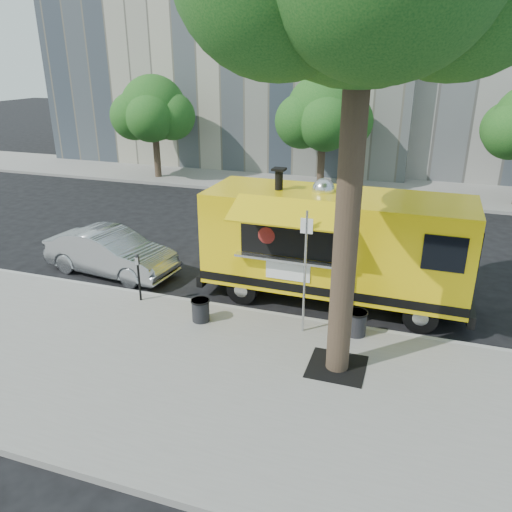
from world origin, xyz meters
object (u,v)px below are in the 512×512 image
at_px(parking_meter, 138,272).
at_px(trash_bin_right, 357,322).
at_px(sign_post, 305,266).
at_px(sedan, 111,252).
at_px(far_tree_a, 154,109).
at_px(far_tree_b, 323,112).
at_px(food_truck, 333,244).
at_px(trash_bin_left, 201,309).

distance_m(parking_meter, trash_bin_right, 5.81).
xyz_separation_m(sign_post, sedan, (-6.52, 1.82, -1.15)).
bearing_deg(far_tree_a, far_tree_b, 2.54).
relative_size(parking_meter, trash_bin_right, 2.23).
xyz_separation_m(parking_meter, trash_bin_right, (5.78, 0.04, -0.51)).
xyz_separation_m(far_tree_b, parking_meter, (-2.00, -14.05, -2.85)).
relative_size(parking_meter, food_truck, 0.18).
xyz_separation_m(far_tree_b, trash_bin_right, (3.78, -14.01, -3.36)).
bearing_deg(trash_bin_left, sedan, 151.86).
bearing_deg(trash_bin_right, parking_meter, -179.59).
distance_m(sedan, trash_bin_left, 4.53).
height_order(sign_post, trash_bin_right, sign_post).
bearing_deg(sedan, sign_post, -98.78).
bearing_deg(far_tree_a, sedan, -67.30).
height_order(far_tree_b, sign_post, far_tree_b).
height_order(trash_bin_left, trash_bin_right, trash_bin_right).
distance_m(sedan, trash_bin_right, 7.91).
relative_size(far_tree_b, food_truck, 0.76).
distance_m(parking_meter, food_truck, 5.23).
bearing_deg(far_tree_b, parking_meter, -98.10).
distance_m(parking_meter, trash_bin_left, 2.15).
bearing_deg(trash_bin_left, trash_bin_right, 8.41).
height_order(far_tree_b, trash_bin_right, far_tree_b).
height_order(far_tree_a, sedan, far_tree_a).
height_order(sign_post, food_truck, food_truck).
height_order(far_tree_b, sedan, far_tree_b).
height_order(sedan, trash_bin_right, sedan).
distance_m(far_tree_b, food_truck, 12.64).
distance_m(food_truck, sedan, 6.86).
distance_m(far_tree_a, parking_meter, 15.59).
bearing_deg(trash_bin_right, far_tree_a, 133.21).
bearing_deg(parking_meter, far_tree_a, 117.15).
xyz_separation_m(far_tree_a, food_truck, (11.82, -11.73, -2.10)).
bearing_deg(food_truck, trash_bin_right, -62.07).
bearing_deg(far_tree_b, food_truck, -76.91).
xyz_separation_m(far_tree_a, sign_post, (11.55, -13.85, -1.93)).
bearing_deg(sedan, far_tree_b, -10.90).
xyz_separation_m(far_tree_b, food_truck, (2.82, -12.13, -2.16)).
bearing_deg(sedan, trash_bin_right, -94.69).
xyz_separation_m(sign_post, parking_meter, (-4.55, 0.20, -0.87)).
relative_size(sign_post, food_truck, 0.42).
bearing_deg(trash_bin_right, sign_post, -168.96).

